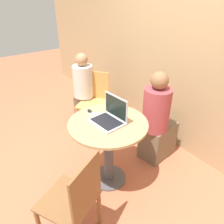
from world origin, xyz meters
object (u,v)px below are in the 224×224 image
object	(u,v)px
person_seated	(157,124)
cell_phone	(94,114)
laptop	(109,117)
chair_empty	(75,201)

from	to	relation	value
person_seated	cell_phone	bearing A→B (deg)	-108.52
laptop	chair_empty	xyz separation A→B (m)	(0.39, -0.62, -0.36)
cell_phone	chair_empty	xyz separation A→B (m)	(0.59, -0.56, -0.31)
laptop	chair_empty	size ratio (longest dim) A/B	0.38
chair_empty	person_seated	xyz separation A→B (m)	(-0.34, 1.29, 0.03)
cell_phone	chair_empty	size ratio (longest dim) A/B	0.12
laptop	cell_phone	xyz separation A→B (m)	(-0.20, -0.06, -0.04)
cell_phone	chair_empty	bearing A→B (deg)	-43.87
chair_empty	person_seated	distance (m)	1.33
laptop	chair_empty	world-z (taller)	laptop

